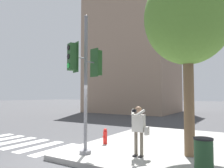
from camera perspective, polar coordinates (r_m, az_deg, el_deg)
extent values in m
plane|color=#424244|center=(7.97, -12.06, -18.58)|extent=(160.00, 160.00, 0.00)
cube|color=#9E9B96|center=(9.46, 20.82, -15.39)|extent=(8.00, 8.00, 0.17)
cube|color=silver|center=(9.29, -14.39, -16.26)|extent=(0.47, 2.37, 0.01)
cube|color=silver|center=(9.96, -18.27, -15.28)|extent=(0.47, 2.37, 0.01)
cube|color=silver|center=(10.68, -21.61, -14.37)|extent=(0.47, 2.37, 0.01)
cube|color=silver|center=(11.43, -24.50, -13.54)|extent=(0.47, 2.37, 0.01)
cube|color=silver|center=(12.21, -27.01, -12.79)|extent=(0.47, 2.37, 0.01)
cylinder|color=slate|center=(7.79, -6.99, -17.20)|extent=(0.40, 0.40, 0.12)
cylinder|color=slate|center=(7.56, -6.88, 0.26)|extent=(0.12, 0.12, 4.56)
sphere|color=slate|center=(8.03, -6.77, 17.03)|extent=(0.13, 0.13, 0.13)
cylinder|color=slate|center=(7.78, -5.54, 5.69)|extent=(0.13, 0.33, 0.05)
cube|color=#234C23|center=(7.96, -3.94, 5.49)|extent=(0.35, 0.30, 0.90)
cube|color=#234C23|center=(7.87, -4.68, 5.58)|extent=(0.41, 0.12, 1.02)
cylinder|color=black|center=(8.09, -3.20, 7.50)|extent=(0.17, 0.07, 0.17)
cylinder|color=black|center=(8.05, -3.21, 5.40)|extent=(0.17, 0.07, 0.17)
cylinder|color=green|center=(8.01, -3.22, 3.27)|extent=(0.17, 0.07, 0.17)
cylinder|color=slate|center=(7.57, -8.38, 6.81)|extent=(0.19, 0.32, 0.05)
cube|color=#234C23|center=(7.46, -10.38, 6.97)|extent=(0.37, 0.35, 0.90)
cube|color=#234C23|center=(7.51, -9.44, 6.89)|extent=(0.39, 0.20, 1.02)
cylinder|color=black|center=(7.47, -11.34, 9.31)|extent=(0.17, 0.10, 0.17)
cylinder|color=black|center=(7.41, -11.36, 7.04)|extent=(0.17, 0.10, 0.17)
cylinder|color=green|center=(7.36, -11.38, 4.74)|extent=(0.17, 0.10, 0.17)
cube|color=black|center=(7.49, 6.08, -18.06)|extent=(0.09, 0.24, 0.05)
cube|color=black|center=(7.41, 7.55, -18.22)|extent=(0.09, 0.24, 0.05)
cylinder|color=#6B6051|center=(7.46, 6.27, -15.22)|extent=(0.11, 0.11, 0.79)
cylinder|color=#6B6051|center=(7.38, 7.73, -15.35)|extent=(0.11, 0.11, 0.79)
cube|color=beige|center=(7.30, 6.96, -10.12)|extent=(0.40, 0.22, 0.56)
sphere|color=#8C664C|center=(7.26, 6.94, -6.63)|extent=(0.21, 0.21, 0.21)
cube|color=black|center=(6.98, 5.86, -6.95)|extent=(0.12, 0.10, 0.09)
cylinder|color=black|center=(6.92, 5.61, -6.99)|extent=(0.06, 0.08, 0.06)
cylinder|color=beige|center=(7.20, 5.49, -7.41)|extent=(0.23, 0.35, 0.23)
cylinder|color=beige|center=(7.08, 7.46, -7.47)|extent=(0.23, 0.35, 0.23)
cube|color=#B7B2A8|center=(7.24, 9.10, -11.99)|extent=(0.10, 0.20, 0.26)
cylinder|color=brown|center=(7.66, 19.44, -4.18)|extent=(0.34, 0.34, 3.59)
ellipsoid|color=#568433|center=(8.10, 19.09, 16.12)|extent=(2.90, 2.90, 3.19)
cylinder|color=red|center=(9.14, -1.79, -13.85)|extent=(0.16, 0.16, 0.50)
sphere|color=red|center=(9.09, -1.79, -11.98)|extent=(0.15, 0.15, 0.15)
cylinder|color=red|center=(9.04, -2.20, -13.61)|extent=(0.07, 0.06, 0.07)
cylinder|color=#234728|center=(6.03, 22.83, -17.44)|extent=(0.45, 0.45, 0.90)
cylinder|color=black|center=(5.92, 22.74, -13.05)|extent=(0.47, 0.47, 0.04)
cube|color=gray|center=(29.18, 5.45, 8.21)|extent=(10.60, 8.49, 15.61)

